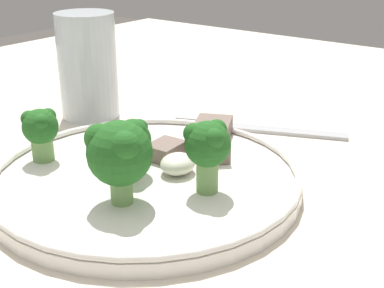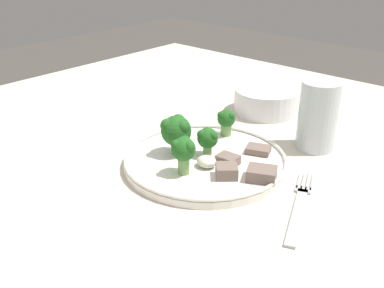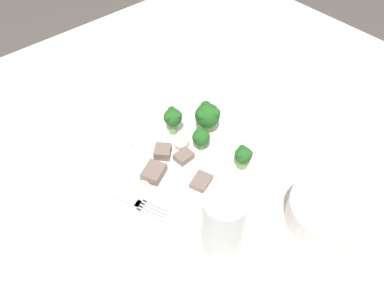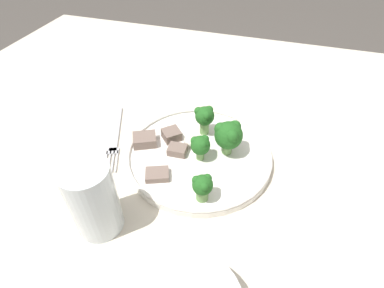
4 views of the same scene
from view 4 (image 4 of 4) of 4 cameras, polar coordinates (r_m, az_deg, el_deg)
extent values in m
cube|color=beige|center=(0.57, -1.06, -4.51)|extent=(1.36, 1.20, 0.03)
cylinder|color=brown|center=(1.41, -18.49, 6.45)|extent=(0.06, 0.06, 0.70)
cylinder|color=white|center=(0.56, 1.37, -2.20)|extent=(0.27, 0.27, 0.01)
torus|color=white|center=(0.56, 1.38, -1.54)|extent=(0.27, 0.27, 0.01)
cube|color=#B2B2B7|center=(0.65, -14.24, 2.98)|extent=(0.07, 0.14, 0.00)
cube|color=#B2B2B7|center=(0.60, -14.85, -1.36)|extent=(0.03, 0.02, 0.00)
cube|color=#B2B2B7|center=(0.58, -16.10, -3.31)|extent=(0.02, 0.05, 0.00)
cube|color=#B2B2B7|center=(0.58, -15.45, -3.28)|extent=(0.02, 0.05, 0.00)
cube|color=#B2B2B7|center=(0.58, -14.79, -3.24)|extent=(0.02, 0.05, 0.00)
cube|color=#B2B2B7|center=(0.58, -14.13, -3.21)|extent=(0.02, 0.05, 0.00)
cylinder|color=silver|center=(0.45, -18.31, -9.97)|extent=(0.07, 0.07, 0.12)
cylinder|color=silver|center=(0.47, -17.65, -11.84)|extent=(0.06, 0.06, 0.07)
cylinder|color=#709E56|center=(0.48, 1.96, -9.49)|extent=(0.02, 0.02, 0.02)
sphere|color=#215B1E|center=(0.46, 2.02, -7.80)|extent=(0.03, 0.03, 0.03)
sphere|color=#215B1E|center=(0.46, 0.85, -6.93)|extent=(0.01, 0.01, 0.01)
sphere|color=#215B1E|center=(0.45, 2.37, -8.13)|extent=(0.01, 0.01, 0.01)
sphere|color=#215B1E|center=(0.46, 2.92, -6.56)|extent=(0.01, 0.01, 0.01)
cylinder|color=#709E56|center=(0.56, 6.73, -0.68)|extent=(0.02, 0.02, 0.02)
sphere|color=#215B1E|center=(0.54, 6.98, 1.65)|extent=(0.05, 0.05, 0.05)
sphere|color=#215B1E|center=(0.53, 5.47, 2.91)|extent=(0.02, 0.02, 0.02)
sphere|color=#215B1E|center=(0.52, 7.62, 1.53)|extent=(0.02, 0.02, 0.02)
sphere|color=#215B1E|center=(0.54, 8.16, 3.31)|extent=(0.02, 0.02, 0.02)
cylinder|color=#709E56|center=(0.59, 2.36, 3.25)|extent=(0.02, 0.02, 0.03)
sphere|color=#215B1E|center=(0.58, 2.44, 5.36)|extent=(0.04, 0.04, 0.04)
sphere|color=#215B1E|center=(0.57, 1.37, 6.23)|extent=(0.02, 0.02, 0.02)
sphere|color=#215B1E|center=(0.56, 2.76, 5.37)|extent=(0.02, 0.02, 0.02)
sphere|color=#215B1E|center=(0.58, 3.25, 6.49)|extent=(0.02, 0.02, 0.02)
cylinder|color=#709E56|center=(0.54, 1.58, -1.96)|extent=(0.01, 0.01, 0.02)
sphere|color=#215B1E|center=(0.53, 1.62, -0.25)|extent=(0.03, 0.03, 0.03)
sphere|color=#215B1E|center=(0.52, 0.54, 0.61)|extent=(0.02, 0.02, 0.02)
sphere|color=#215B1E|center=(0.51, 1.93, -0.38)|extent=(0.02, 0.02, 0.02)
sphere|color=#215B1E|center=(0.53, 2.45, 0.91)|extent=(0.02, 0.02, 0.02)
cube|color=#756056|center=(0.58, -3.93, 1.80)|extent=(0.05, 0.05, 0.02)
cube|color=#756056|center=(0.56, -2.80, -1.13)|extent=(0.04, 0.03, 0.01)
cube|color=#756056|center=(0.52, -6.65, -5.78)|extent=(0.05, 0.04, 0.01)
cube|color=#756056|center=(0.58, -9.01, 0.79)|extent=(0.05, 0.05, 0.02)
ellipsoid|color=silver|center=(0.57, 0.12, 0.57)|extent=(0.03, 0.03, 0.02)
camera|label=1|loc=(0.73, 35.52, 20.47)|focal=50.00mm
camera|label=2|loc=(1.04, -17.31, 38.48)|focal=42.00mm
camera|label=3|loc=(0.48, -91.98, 27.95)|focal=35.00mm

